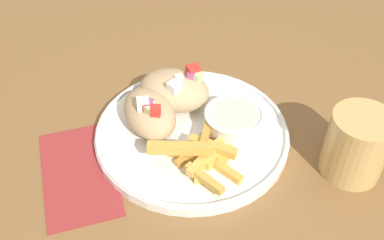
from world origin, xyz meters
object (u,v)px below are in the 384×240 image
sauce_ramekin (234,121)px  water_glass (356,147)px  fries_pile (206,152)px  pita_sandwich_near (150,113)px  pita_sandwich_far (175,89)px  plate (192,133)px

sauce_ramekin → water_glass: 0.16m
fries_pile → sauce_ramekin: (-0.02, 0.06, 0.01)m
sauce_ramekin → water_glass: size_ratio=0.90×
pita_sandwich_near → sauce_ramekin: size_ratio=1.33×
pita_sandwich_near → pita_sandwich_far: bearing=121.3°
pita_sandwich_far → water_glass: (0.22, 0.13, 0.00)m
pita_sandwich_near → pita_sandwich_far: 0.06m
pita_sandwich_far → water_glass: bearing=-4.6°
plate → sauce_ramekin: sauce_ramekin is taller
plate → pita_sandwich_near: bearing=-130.7°
fries_pile → sauce_ramekin: bearing=111.0°
pita_sandwich_near → pita_sandwich_far: size_ratio=0.83×
plate → pita_sandwich_far: size_ratio=2.07×
pita_sandwich_far → fries_pile: (0.12, -0.02, -0.01)m
fries_pile → sauce_ramekin: 0.07m
plate → water_glass: 0.22m
fries_pile → plate: bearing=165.9°
pita_sandwich_near → sauce_ramekin: pita_sandwich_near is taller
plate → pita_sandwich_far: (-0.06, 0.01, 0.03)m
pita_sandwich_far → water_glass: 0.26m
fries_pile → sauce_ramekin: size_ratio=1.70×
pita_sandwich_far → plate: bearing=-44.6°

